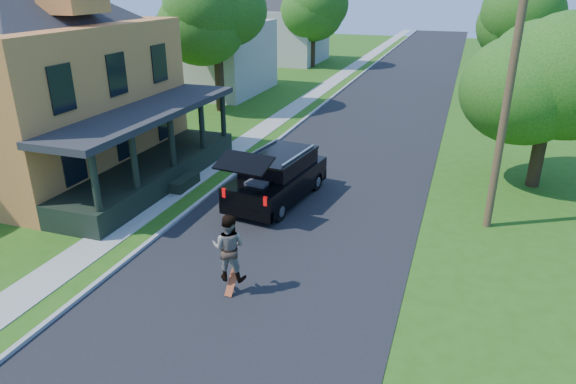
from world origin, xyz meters
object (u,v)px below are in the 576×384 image
(black_suv, at_px, (277,177))
(utility_pole_near, at_px, (511,77))
(skateboarder, at_px, (229,247))
(tree_right_near, at_px, (553,71))

(black_suv, bearing_deg, utility_pole_near, 9.44)
(black_suv, height_order, skateboarder, black_suv)
(skateboarder, xyz_separation_m, utility_pole_near, (6.59, 6.49, 3.73))
(skateboarder, bearing_deg, utility_pole_near, -142.80)
(skateboarder, bearing_deg, black_suv, -88.68)
(skateboarder, height_order, tree_right_near, tree_right_near)
(black_suv, xyz_separation_m, tree_right_near, (9.31, 4.91, 3.69))
(skateboarder, relative_size, tree_right_near, 0.25)
(tree_right_near, relative_size, utility_pole_near, 0.74)
(black_suv, distance_m, utility_pole_near, 8.60)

